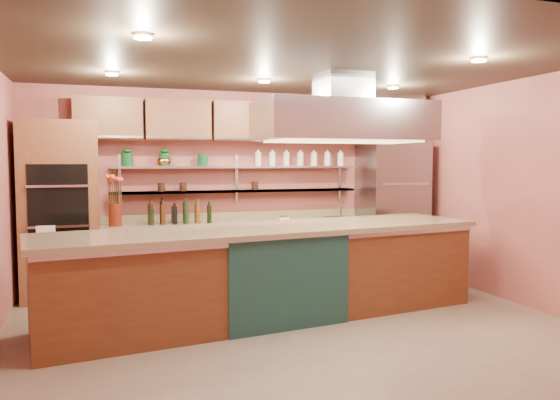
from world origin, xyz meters
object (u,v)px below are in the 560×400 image
object	(u,v)px
flower_vase	(115,215)
kitchen_scale	(284,217)
copper_kettle	(163,162)
island	(269,272)
refrigerator	(392,209)
green_canister	(203,160)

from	to	relation	value
flower_vase	kitchen_scale	distance (m)	2.35
copper_kettle	island	bearing A→B (deg)	-61.96
refrigerator	kitchen_scale	bearing A→B (deg)	179.68
island	green_canister	world-z (taller)	green_canister
kitchen_scale	copper_kettle	distance (m)	1.90
kitchen_scale	copper_kettle	xyz separation A→B (m)	(-1.70, 0.22, 0.81)
refrigerator	green_canister	xyz separation A→B (m)	(-2.92, 0.23, 0.75)
kitchen_scale	refrigerator	bearing A→B (deg)	-2.52
island	copper_kettle	world-z (taller)	copper_kettle
copper_kettle	green_canister	world-z (taller)	green_canister
kitchen_scale	copper_kettle	world-z (taller)	copper_kettle
refrigerator	kitchen_scale	distance (m)	1.78
island	flower_vase	size ratio (longest dim) A/B	16.97
island	green_canister	distance (m)	2.28
refrigerator	flower_vase	bearing A→B (deg)	179.86
refrigerator	kitchen_scale	size ratio (longest dim) A/B	14.46
kitchen_scale	green_canister	xyz separation A→B (m)	(-1.14, 0.22, 0.83)
island	kitchen_scale	bearing A→B (deg)	58.38
kitchen_scale	copper_kettle	bearing A→B (deg)	170.43
island	flower_vase	distance (m)	2.37
refrigerator	green_canister	bearing A→B (deg)	175.49
island	copper_kettle	distance (m)	2.44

